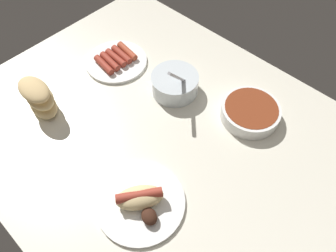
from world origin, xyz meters
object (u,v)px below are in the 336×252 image
object	(u,v)px
bowl_chili	(250,112)
plate_hotdog_assembled	(140,201)
bowl_coleslaw	(175,83)
bread_stack	(39,97)
plate_sausages	(116,60)

from	to	relation	value
bowl_chili	plate_hotdog_assembled	bearing A→B (deg)	-95.42
bowl_coleslaw	bread_stack	bearing A→B (deg)	-125.83
bowl_chili	plate_sausages	xyz separation A→B (cm)	(-45.75, -11.57, -1.32)
bowl_coleslaw	plate_sausages	xyz separation A→B (cm)	(-22.69, -4.24, -2.28)
bowl_chili	plate_sausages	bearing A→B (deg)	-165.80
bread_stack	plate_sausages	xyz separation A→B (cm)	(0.67, 28.10, -4.35)
bowl_coleslaw	bowl_chili	size ratio (longest dim) A/B	0.91
bread_stack	bowl_chili	bearing A→B (deg)	40.52
bread_stack	bowl_coleslaw	xyz separation A→B (cm)	(23.35, 32.34, -2.06)
bread_stack	bowl_coleslaw	world-z (taller)	bowl_coleslaw
plate_hotdog_assembled	bowl_chili	size ratio (longest dim) A/B	1.30
bread_stack	plate_sausages	bearing A→B (deg)	88.64
bread_stack	bowl_chili	world-z (taller)	bread_stack
bowl_coleslaw	bowl_chili	bearing A→B (deg)	17.63
plate_hotdog_assembled	bowl_coleslaw	size ratio (longest dim) A/B	1.44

